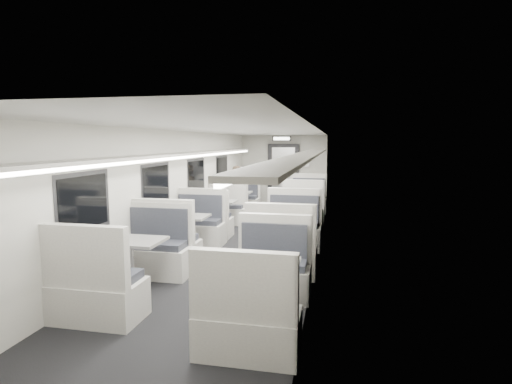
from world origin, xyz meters
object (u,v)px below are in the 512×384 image
at_px(booth_right_c, 288,238).
at_px(booth_right_d, 262,290).
at_px(booth_left_b, 219,215).
at_px(booth_right_a, 306,204).
at_px(booth_left_c, 184,235).
at_px(exit_sign, 282,139).
at_px(passenger, 237,194).
at_px(vestibule_door, 283,174).
at_px(booth_left_d, 130,266).
at_px(booth_right_b, 300,218).
at_px(booth_left_a, 236,204).

xyz_separation_m(booth_right_c, booth_right_d, (0.00, -2.58, -0.02)).
xyz_separation_m(booth_left_b, booth_right_a, (2.00, 2.00, 0.03)).
xyz_separation_m(booth_left_b, booth_left_c, (0.00, -2.29, 0.02)).
bearing_deg(booth_right_c, exit_sign, 99.06).
bearing_deg(booth_right_c, passenger, 118.66).
distance_m(booth_left_c, vestibule_door, 6.91).
height_order(booth_left_d, booth_right_a, booth_left_d).
height_order(booth_right_a, vestibule_door, vestibule_door).
height_order(booth_left_b, booth_left_d, booth_left_d).
bearing_deg(booth_left_d, booth_left_b, 90.00).
relative_size(booth_right_c, passenger, 1.48).
bearing_deg(booth_right_b, booth_left_d, -114.55).
xyz_separation_m(booth_left_a, booth_left_d, (0.00, -6.07, 0.03)).
relative_size(booth_right_a, exit_sign, 3.59).
bearing_deg(booth_right_b, booth_right_c, -90.00).
height_order(booth_left_c, exit_sign, exit_sign).
bearing_deg(booth_left_d, vestibule_door, 83.56).
height_order(booth_left_b, booth_right_a, booth_right_a).
xyz_separation_m(booth_left_d, booth_right_c, (2.00, 2.11, -0.00)).
xyz_separation_m(booth_left_d, booth_right_a, (2.00, 6.34, -0.01)).
bearing_deg(booth_left_d, exit_sign, 83.19).
xyz_separation_m(booth_left_a, passenger, (0.22, -0.70, 0.39)).
distance_m(booth_left_d, booth_right_a, 6.65).
xyz_separation_m(booth_right_c, exit_sign, (-1.00, 6.27, 1.87)).
xyz_separation_m(booth_right_b, vestibule_door, (-1.00, 4.49, 0.67)).
xyz_separation_m(booth_left_a, booth_right_a, (2.00, 0.27, 0.02)).
bearing_deg(passenger, booth_left_a, 93.60).
relative_size(booth_right_d, vestibule_door, 1.02).
height_order(booth_right_c, booth_right_d, booth_right_c).
distance_m(booth_right_b, vestibule_door, 4.64).
xyz_separation_m(booth_left_c, exit_sign, (1.00, 6.32, 1.89)).
height_order(booth_right_c, passenger, passenger).
bearing_deg(booth_right_a, booth_left_c, -115.00).
xyz_separation_m(booth_left_a, booth_right_d, (2.00, -6.54, 0.00)).
bearing_deg(passenger, booth_right_b, -42.60).
relative_size(booth_left_d, booth_right_b, 1.12).
bearing_deg(booth_right_d, vestibule_door, 96.11).
height_order(booth_right_b, booth_right_d, booth_right_d).
height_order(vestibule_door, exit_sign, exit_sign).
bearing_deg(booth_left_b, booth_left_c, -90.00).
relative_size(booth_left_c, booth_right_b, 1.07).
xyz_separation_m(booth_left_a, exit_sign, (1.00, 2.31, 1.90)).
bearing_deg(booth_right_d, passenger, 106.98).
distance_m(booth_left_a, vestibule_door, 3.04).
relative_size(booth_left_d, passenger, 1.49).
distance_m(booth_left_c, booth_right_d, 3.22).
bearing_deg(booth_right_d, booth_left_b, 112.56).
bearing_deg(booth_right_c, booth_right_d, -90.00).
relative_size(booth_left_b, booth_left_c, 0.95).
bearing_deg(vestibule_door, booth_left_a, -109.70).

